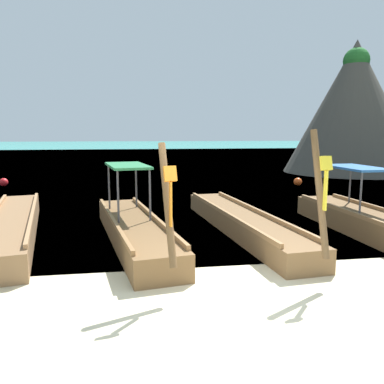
# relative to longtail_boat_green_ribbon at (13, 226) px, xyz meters

# --- Properties ---
(ground) EXTENTS (120.00, 120.00, 0.00)m
(ground) POSITION_rel_longtail_boat_green_ribbon_xyz_m (4.45, -4.86, -0.29)
(ground) COLOR beige
(sea_water) EXTENTS (120.00, 120.00, 0.00)m
(sea_water) POSITION_rel_longtail_boat_green_ribbon_xyz_m (4.45, 57.08, -0.29)
(sea_water) COLOR #2DB29E
(sea_water) RESTS_ON ground
(longtail_boat_green_ribbon) EXTENTS (2.36, 7.52, 2.35)m
(longtail_boat_green_ribbon) POSITION_rel_longtail_boat_green_ribbon_xyz_m (0.00, 0.00, 0.00)
(longtail_boat_green_ribbon) COLOR olive
(longtail_boat_green_ribbon) RESTS_ON ground
(longtail_boat_orange_ribbon) EXTENTS (2.08, 6.63, 2.48)m
(longtail_boat_orange_ribbon) POSITION_rel_longtail_boat_green_ribbon_xyz_m (3.02, -0.86, 0.04)
(longtail_boat_orange_ribbon) COLOR brown
(longtail_boat_orange_ribbon) RESTS_ON ground
(longtail_boat_yellow_ribbon) EXTENTS (1.69, 7.48, 2.70)m
(longtail_boat_yellow_ribbon) POSITION_rel_longtail_boat_green_ribbon_xyz_m (5.88, -0.35, -0.02)
(longtail_boat_yellow_ribbon) COLOR brown
(longtail_boat_yellow_ribbon) RESTS_ON ground
(longtail_boat_red_ribbon) EXTENTS (1.30, 6.49, 2.36)m
(longtail_boat_red_ribbon) POSITION_rel_longtail_boat_green_ribbon_xyz_m (9.06, -1.19, 0.05)
(longtail_boat_red_ribbon) COLOR brown
(longtail_boat_red_ribbon) RESTS_ON ground
(karst_rock) EXTENTS (8.79, 8.79, 8.63)m
(karst_rock) POSITION_rel_longtail_boat_green_ribbon_xyz_m (17.80, 14.19, 3.89)
(karst_rock) COLOR #47443D
(karst_rock) RESTS_ON ground
(mooring_buoy_near) EXTENTS (0.41, 0.41, 0.41)m
(mooring_buoy_near) POSITION_rel_longtail_boat_green_ribbon_xyz_m (-3.30, 10.21, -0.08)
(mooring_buoy_near) COLOR red
(mooring_buoy_near) RESTS_ON sea_water
(mooring_buoy_far) EXTENTS (0.41, 0.41, 0.41)m
(mooring_buoy_far) POSITION_rel_longtail_boat_green_ribbon_xyz_m (11.23, 8.12, -0.08)
(mooring_buoy_far) COLOR #EA5119
(mooring_buoy_far) RESTS_ON sea_water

